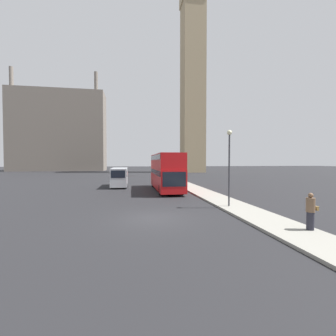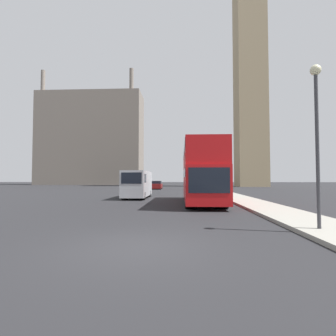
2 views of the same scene
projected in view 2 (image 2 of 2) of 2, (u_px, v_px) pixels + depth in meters
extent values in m
plane|color=black|center=(137.00, 247.00, 6.91)|extent=(300.00, 300.00, 0.00)
cube|color=tan|center=(250.00, 77.00, 64.37)|extent=(6.86, 6.86, 53.65)
cube|color=slate|center=(91.00, 139.00, 85.12)|extent=(32.94, 10.72, 29.44)
cylinder|color=slate|center=(43.00, 81.00, 82.02)|extent=(1.29, 1.29, 6.48)
cylinder|color=slate|center=(131.00, 79.00, 80.65)|extent=(1.29, 1.29, 6.48)
cube|color=#B71114|center=(201.00, 184.00, 19.71)|extent=(2.56, 10.93, 2.34)
cube|color=#B71114|center=(201.00, 157.00, 19.79)|extent=(2.56, 10.71, 1.66)
cube|color=black|center=(201.00, 174.00, 19.74)|extent=(2.60, 10.50, 0.55)
cube|color=black|center=(201.00, 151.00, 19.81)|extent=(2.60, 10.28, 0.55)
cube|color=black|center=(209.00, 180.00, 14.25)|extent=(2.26, 0.03, 1.40)
cylinder|color=black|center=(191.00, 200.00, 15.89)|extent=(0.72, 1.04, 1.04)
cylinder|color=black|center=(222.00, 200.00, 15.80)|extent=(0.72, 1.04, 1.04)
cylinder|color=black|center=(188.00, 193.00, 23.53)|extent=(0.72, 1.04, 1.04)
cylinder|color=black|center=(208.00, 193.00, 23.44)|extent=(0.72, 1.04, 1.04)
cube|color=#B2B7BC|center=(138.00, 184.00, 24.71)|extent=(2.02, 6.18, 2.33)
cube|color=black|center=(131.00, 178.00, 21.64)|extent=(1.72, 0.02, 0.93)
cube|color=black|center=(134.00, 178.00, 22.73)|extent=(2.05, 1.11, 0.75)
cylinder|color=black|center=(125.00, 196.00, 22.61)|extent=(0.50, 0.73, 0.73)
cylinder|color=black|center=(142.00, 196.00, 22.54)|extent=(0.50, 0.73, 0.73)
cylinder|color=black|center=(134.00, 193.00, 26.80)|extent=(0.50, 0.73, 0.73)
cylinder|color=black|center=(148.00, 193.00, 26.73)|extent=(0.50, 0.73, 0.73)
cylinder|color=#38383D|center=(317.00, 151.00, 8.82)|extent=(0.12, 0.12, 5.19)
sphere|color=beige|center=(315.00, 70.00, 8.94)|extent=(0.36, 0.36, 0.36)
cube|color=maroon|center=(157.00, 186.00, 46.76)|extent=(1.84, 4.52, 0.81)
cube|color=black|center=(157.00, 182.00, 46.90)|extent=(1.65, 2.17, 0.51)
cylinder|color=black|center=(152.00, 188.00, 45.34)|extent=(0.40, 0.61, 0.61)
cylinder|color=black|center=(160.00, 188.00, 45.27)|extent=(0.40, 0.61, 0.61)
cylinder|color=black|center=(153.00, 187.00, 48.23)|extent=(0.40, 0.61, 0.61)
cylinder|color=black|center=(161.00, 187.00, 48.16)|extent=(0.40, 0.61, 0.61)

